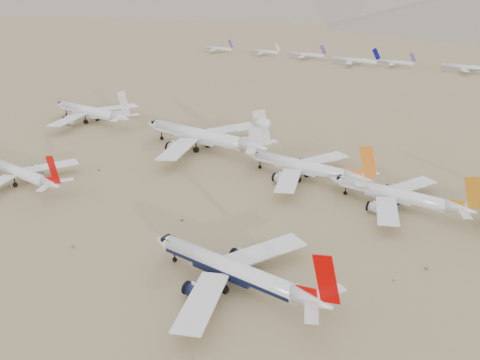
{
  "coord_description": "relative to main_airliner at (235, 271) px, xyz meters",
  "views": [
    {
      "loc": [
        58.23,
        -78.71,
        66.56
      ],
      "look_at": [
        -24.96,
        37.47,
        7.0
      ],
      "focal_mm": 35.0,
      "sensor_mm": 36.0,
      "label": 1
    }
  ],
  "objects": [
    {
      "name": "second_airliner",
      "position": [
        -98.73,
        5.8,
        -0.42
      ],
      "size": [
        43.77,
        42.78,
        15.52
      ],
      "color": "silver",
      "rests_on": "ground"
    },
    {
      "name": "main_airliner",
      "position": [
        0.0,
        0.0,
        0.0
      ],
      "size": [
        49.12,
        47.98,
        17.34
      ],
      "color": "silver",
      "rests_on": "ground"
    },
    {
      "name": "row2_orange_tail",
      "position": [
        -18.66,
        69.04,
        0.24
      ],
      "size": [
        50.05,
        48.96,
        17.85
      ],
      "color": "silver",
      "rests_on": "ground"
    },
    {
      "name": "row2_white_twin",
      "position": [
        -146.8,
        73.75,
        0.87
      ],
      "size": [
        56.02,
        54.82,
        20.02
      ],
      "color": "silver",
      "rests_on": "ground"
    },
    {
      "name": "ground",
      "position": [
        -3.18,
        3.87,
        -4.77
      ],
      "size": [
        7000.0,
        7000.0,
        0.0
      ],
      "primitive_type": "plane",
      "color": "olive",
      "rests_on": "ground"
    },
    {
      "name": "row2_gold_tail",
      "position": [
        17.01,
        65.41,
        -0.26
      ],
      "size": [
        45.28,
        44.28,
        16.12
      ],
      "color": "silver",
      "rests_on": "ground"
    },
    {
      "name": "row2_white_trijet",
      "position": [
        -69.72,
        73.25,
        1.82
      ],
      "size": [
        64.16,
        62.7,
        22.74
      ],
      "color": "silver",
      "rests_on": "ground"
    }
  ]
}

